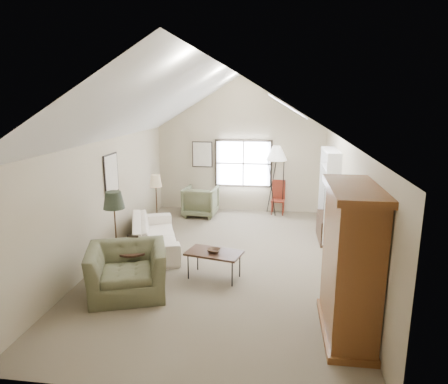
# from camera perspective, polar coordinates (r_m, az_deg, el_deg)

# --- Properties ---
(room_shell) EXTENTS (5.01, 8.01, 4.00)m
(room_shell) POSITION_cam_1_polar(r_m,az_deg,el_deg) (7.91, -0.40, 12.17)
(room_shell) COLOR #736952
(room_shell) RESTS_ON ground
(window) EXTENTS (1.72, 0.08, 1.42)m
(window) POSITION_cam_1_polar(r_m,az_deg,el_deg) (11.99, 2.78, 4.09)
(window) COLOR black
(window) RESTS_ON room_shell
(skylight) EXTENTS (0.80, 1.20, 0.52)m
(skylight) POSITION_cam_1_polar(r_m,az_deg,el_deg) (8.74, 9.14, 12.19)
(skylight) COLOR white
(skylight) RESTS_ON room_shell
(wall_art) EXTENTS (1.97, 3.71, 0.88)m
(wall_art) POSITION_cam_1_polar(r_m,az_deg,el_deg) (10.35, -9.22, 4.03)
(wall_art) COLOR black
(wall_art) RESTS_ON room_shell
(armoire) EXTENTS (0.60, 1.50, 2.20)m
(armoire) POSITION_cam_1_polar(r_m,az_deg,el_deg) (5.98, 17.60, -9.59)
(armoire) COLOR brown
(armoire) RESTS_ON ground
(tv_alcove) EXTENTS (0.32, 1.30, 2.10)m
(tv_alcove) POSITION_cam_1_polar(r_m,az_deg,el_deg) (9.76, 14.72, -0.25)
(tv_alcove) COLOR white
(tv_alcove) RESTS_ON ground
(media_console) EXTENTS (0.34, 1.18, 0.60)m
(media_console) POSITION_cam_1_polar(r_m,az_deg,el_deg) (9.99, 14.32, -4.99)
(media_console) COLOR #382316
(media_console) RESTS_ON ground
(tv_panel) EXTENTS (0.05, 0.90, 0.55)m
(tv_panel) POSITION_cam_1_polar(r_m,az_deg,el_deg) (9.82, 14.52, -1.55)
(tv_panel) COLOR black
(tv_panel) RESTS_ON media_console
(sofa) EXTENTS (1.72, 2.60, 0.71)m
(sofa) POSITION_cam_1_polar(r_m,az_deg,el_deg) (9.23, -9.93, -5.94)
(sofa) COLOR white
(sofa) RESTS_ON ground
(armchair_near) EXTENTS (1.62, 1.52, 0.86)m
(armchair_near) POSITION_cam_1_polar(r_m,az_deg,el_deg) (7.28, -13.62, -10.86)
(armchair_near) COLOR brown
(armchair_near) RESTS_ON ground
(armchair_far) EXTENTS (0.97, 1.00, 0.86)m
(armchair_far) POSITION_cam_1_polar(r_m,az_deg,el_deg) (11.65, -3.34, -1.32)
(armchair_far) COLOR #636949
(armchair_far) RESTS_ON ground
(coffee_table) EXTENTS (1.13, 0.79, 0.52)m
(coffee_table) POSITION_cam_1_polar(r_m,az_deg,el_deg) (7.72, -1.43, -10.38)
(coffee_table) COLOR #392217
(coffee_table) RESTS_ON ground
(bowl) EXTENTS (0.30, 0.30, 0.06)m
(bowl) POSITION_cam_1_polar(r_m,az_deg,el_deg) (7.61, -1.44, -8.36)
(bowl) COLOR #382117
(bowl) RESTS_ON coffee_table
(side_table) EXTENTS (0.78, 0.78, 0.61)m
(side_table) POSITION_cam_1_polar(r_m,az_deg,el_deg) (7.81, -12.77, -10.12)
(side_table) COLOR #3E2219
(side_table) RESTS_ON ground
(side_chair) EXTENTS (0.42, 0.42, 1.00)m
(side_chair) POSITION_cam_1_polar(r_m,az_deg,el_deg) (11.88, 7.72, -0.78)
(side_chair) COLOR maroon
(side_chair) RESTS_ON ground
(tripod_lamp) EXTENTS (0.71, 0.71, 2.06)m
(tripod_lamp) POSITION_cam_1_polar(r_m,az_deg,el_deg) (11.77, 7.40, 1.74)
(tripod_lamp) COLOR white
(tripod_lamp) RESTS_ON ground
(dark_lamp) EXTENTS (0.52, 0.52, 1.69)m
(dark_lamp) POSITION_cam_1_polar(r_m,az_deg,el_deg) (7.93, -15.19, -5.69)
(dark_lamp) COLOR black
(dark_lamp) RESTS_ON ground
(tan_lamp) EXTENTS (0.39, 0.39, 1.52)m
(tan_lamp) POSITION_cam_1_polar(r_m,az_deg,el_deg) (10.29, -9.61, -1.55)
(tan_lamp) COLOR tan
(tan_lamp) RESTS_ON ground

